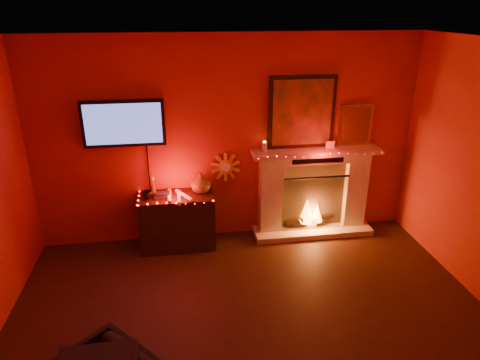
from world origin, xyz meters
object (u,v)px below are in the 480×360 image
object	(u,v)px
sunburst_clock	(226,167)
console_table	(178,218)
fireplace	(313,184)
tv	(124,124)

from	to	relation	value
sunburst_clock	console_table	bearing A→B (deg)	-161.66
fireplace	tv	distance (m)	2.61
sunburst_clock	console_table	distance (m)	0.92
sunburst_clock	console_table	world-z (taller)	sunburst_clock
console_table	sunburst_clock	bearing A→B (deg)	18.34
tv	sunburst_clock	bearing A→B (deg)	1.24
tv	console_table	bearing A→B (deg)	-17.90
fireplace	tv	bearing A→B (deg)	178.50
fireplace	tv	world-z (taller)	fireplace
tv	sunburst_clock	size ratio (longest dim) A/B	3.10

